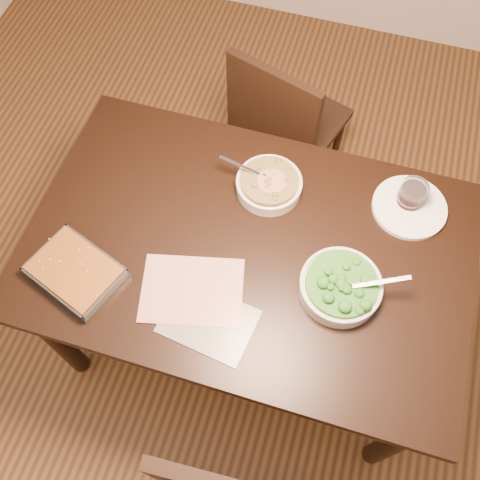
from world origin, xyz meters
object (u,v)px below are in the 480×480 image
at_px(table, 249,260).
at_px(broccoli_bowl, 340,286).
at_px(stew_bowl, 269,184).
at_px(baking_dish, 76,272).
at_px(wine_tumbler, 412,195).
at_px(chair_far, 283,123).
at_px(dinner_plate, 409,207).

bearing_deg(table, broccoli_bowl, -12.30).
height_order(stew_bowl, broccoli_bowl, broccoli_bowl).
relative_size(stew_bowl, baking_dish, 0.78).
bearing_deg(wine_tumbler, stew_bowl, -170.21).
distance_m(stew_bowl, broccoli_bowl, 0.42).
height_order(table, chair_far, chair_far).
height_order(broccoli_bowl, chair_far, chair_far).
bearing_deg(chair_far, wine_tumbler, 157.23).
bearing_deg(chair_far, table, 112.30).
bearing_deg(broccoli_bowl, wine_tumbler, 67.63).
xyz_separation_m(stew_bowl, baking_dish, (-0.48, -0.47, -0.01)).
height_order(stew_bowl, wine_tumbler, wine_tumbler).
bearing_deg(table, baking_dish, -152.65).
height_order(dinner_plate, chair_far, chair_far).
bearing_deg(table, wine_tumbler, 33.79).
height_order(wine_tumbler, chair_far, chair_far).
height_order(table, stew_bowl, stew_bowl).
distance_m(table, baking_dish, 0.55).
bearing_deg(dinner_plate, stew_bowl, -172.65).
distance_m(broccoli_bowl, dinner_plate, 0.39).
height_order(table, dinner_plate, dinner_plate).
xyz_separation_m(stew_bowl, broccoli_bowl, (0.30, -0.29, 0.00)).
bearing_deg(broccoli_bowl, baking_dish, -166.94).
bearing_deg(broccoli_bowl, table, 167.70).
bearing_deg(stew_bowl, table, -90.51).
height_order(stew_bowl, chair_far, chair_far).
bearing_deg(wine_tumbler, broccoli_bowl, -112.37).
height_order(broccoli_bowl, wine_tumbler, wine_tumbler).
distance_m(wine_tumbler, dinner_plate, 0.05).
xyz_separation_m(broccoli_bowl, dinner_plate, (0.16, 0.35, -0.03)).
relative_size(baking_dish, dinner_plate, 1.31).
bearing_deg(stew_bowl, dinner_plate, 7.35).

